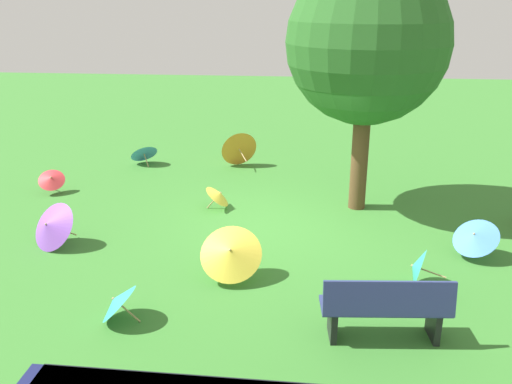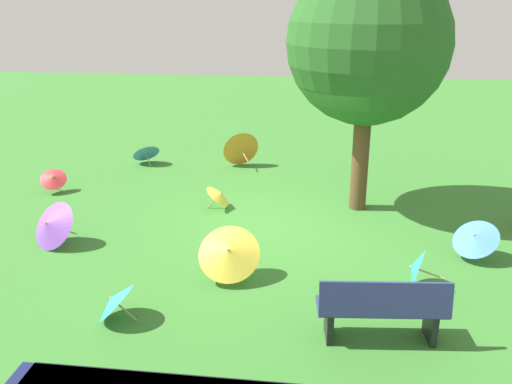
# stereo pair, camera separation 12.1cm
# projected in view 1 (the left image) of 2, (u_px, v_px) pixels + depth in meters

# --- Properties ---
(ground) EXTENTS (40.00, 40.00, 0.00)m
(ground) POSITION_uv_depth(u_px,v_px,m) (288.00, 222.00, 10.47)
(ground) COLOR #387A2D
(park_bench) EXTENTS (1.64, 0.62, 0.90)m
(park_bench) POSITION_uv_depth(u_px,v_px,m) (386.00, 308.00, 6.74)
(park_bench) COLOR navy
(park_bench) RESTS_ON ground
(shade_tree) EXTENTS (3.06, 3.06, 4.82)m
(shade_tree) POSITION_uv_depth(u_px,v_px,m) (367.00, 44.00, 10.10)
(shade_tree) COLOR brown
(shade_tree) RESTS_ON ground
(parasol_purple_0) EXTENTS (1.10, 1.02, 0.82)m
(parasol_purple_0) POSITION_uv_depth(u_px,v_px,m) (50.00, 226.00, 9.30)
(parasol_purple_0) COLOR tan
(parasol_purple_0) RESTS_ON ground
(parasol_yellow_0) EXTENTS (0.96, 0.86, 0.86)m
(parasol_yellow_0) POSITION_uv_depth(u_px,v_px,m) (231.00, 252.00, 8.17)
(parasol_yellow_0) COLOR tan
(parasol_yellow_0) RESTS_ON ground
(parasol_teal_0) EXTENTS (0.63, 0.64, 0.61)m
(parasol_teal_0) POSITION_uv_depth(u_px,v_px,m) (416.00, 267.00, 8.10)
(parasol_teal_0) COLOR tan
(parasol_teal_0) RESTS_ON ground
(parasol_yellow_2) EXTENTS (0.51, 0.56, 0.53)m
(parasol_yellow_2) POSITION_uv_depth(u_px,v_px,m) (219.00, 195.00, 11.03)
(parasol_yellow_2) COLOR tan
(parasol_yellow_2) RESTS_ON ground
(parasol_red_1) EXTENTS (0.71, 0.68, 0.56)m
(parasol_red_1) POSITION_uv_depth(u_px,v_px,m) (51.00, 179.00, 11.86)
(parasol_red_1) COLOR tan
(parasol_red_1) RESTS_ON ground
(parasol_blue_3) EXTENTS (0.89, 0.86, 0.60)m
(parasol_blue_3) POSITION_uv_depth(u_px,v_px,m) (144.00, 152.00, 13.97)
(parasol_blue_3) COLOR tan
(parasol_blue_3) RESTS_ON ground
(parasol_blue_6) EXTENTS (1.00, 1.00, 0.69)m
(parasol_blue_6) POSITION_uv_depth(u_px,v_px,m) (475.00, 236.00, 8.91)
(parasol_blue_6) COLOR tan
(parasol_blue_6) RESTS_ON ground
(parasol_teal_2) EXTENTS (0.57, 0.64, 0.57)m
(parasol_teal_2) POSITION_uv_depth(u_px,v_px,m) (116.00, 301.00, 7.20)
(parasol_teal_2) COLOR tan
(parasol_teal_2) RESTS_ON ground
(parasol_orange_0) EXTENTS (1.02, 1.00, 0.94)m
(parasol_orange_0) POSITION_uv_depth(u_px,v_px,m) (238.00, 147.00, 13.85)
(parasol_orange_0) COLOR tan
(parasol_orange_0) RESTS_ON ground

